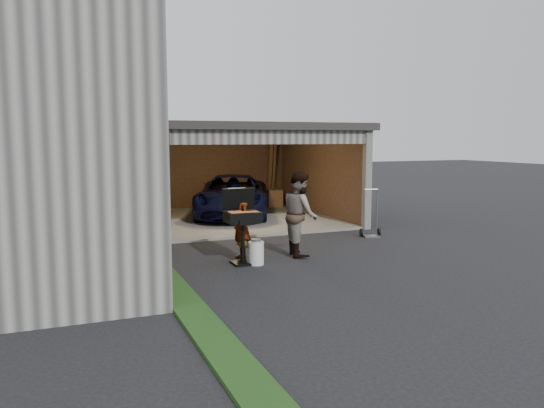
{
  "coord_description": "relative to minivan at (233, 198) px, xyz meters",
  "views": [
    {
      "loc": [
        -3.95,
        -8.85,
        2.49
      ],
      "look_at": [
        0.11,
        1.14,
        1.15
      ],
      "focal_mm": 35.0,
      "sensor_mm": 36.0,
      "label": 1
    }
  ],
  "objects": [
    {
      "name": "ground",
      "position": [
        -1.13,
        -6.9,
        -0.64
      ],
      "size": [
        80.0,
        80.0,
        0.0
      ],
      "primitive_type": "plane",
      "color": "black",
      "rests_on": "ground"
    },
    {
      "name": "man",
      "position": [
        -0.33,
        -5.65,
        0.26
      ],
      "size": [
        0.82,
        0.97,
        1.8
      ],
      "primitive_type": "imported",
      "rotation": [
        0.0,
        0.0,
        1.4
      ],
      "color": "#50271F",
      "rests_on": "ground"
    },
    {
      "name": "hand_truck",
      "position": [
        2.26,
        -4.39,
        -0.4
      ],
      "size": [
        0.54,
        0.47,
        1.23
      ],
      "rotation": [
        0.0,
        0.0,
        -0.27
      ],
      "color": "gray",
      "rests_on": "ground"
    },
    {
      "name": "bbq_grill",
      "position": [
        -1.73,
        -5.94,
        0.25
      ],
      "size": [
        0.67,
        0.59,
        1.5
      ],
      "color": "black",
      "rests_on": "ground"
    },
    {
      "name": "groundcover_strip",
      "position": [
        -3.38,
        -7.9,
        -0.61
      ],
      "size": [
        0.5,
        8.0,
        0.06
      ],
      "primitive_type": "cube",
      "color": "#193814",
      "rests_on": "ground"
    },
    {
      "name": "garage",
      "position": [
        -0.36,
        -0.11,
        1.23
      ],
      "size": [
        6.8,
        6.3,
        2.9
      ],
      "color": "#605E59",
      "rests_on": "ground"
    },
    {
      "name": "minivan",
      "position": [
        0.0,
        0.0,
        0.0
      ],
      "size": [
        3.65,
        5.07,
        1.28
      ],
      "primitive_type": "imported",
      "rotation": [
        0.0,
        0.0,
        -0.37
      ],
      "color": "black",
      "rests_on": "ground"
    },
    {
      "name": "propane_tank",
      "position": [
        -1.5,
        -6.11,
        -0.41
      ],
      "size": [
        0.35,
        0.35,
        0.46
      ],
      "primitive_type": "cylinder",
      "rotation": [
        0.0,
        0.0,
        -0.15
      ],
      "color": "white",
      "rests_on": "ground"
    },
    {
      "name": "plywood_panel",
      "position": [
        -3.53,
        -5.84,
        -0.14
      ],
      "size": [
        0.25,
        0.92,
        1.01
      ],
      "primitive_type": "cube",
      "rotation": [
        0.0,
        -0.21,
        0.0
      ],
      "color": "brown",
      "rests_on": "ground"
    },
    {
      "name": "woman",
      "position": [
        -1.64,
        -5.61,
        0.11
      ],
      "size": [
        0.36,
        0.55,
        1.5
      ],
      "primitive_type": "imported",
      "rotation": [
        0.0,
        0.0,
        -1.57
      ],
      "color": "#AEC4DB",
      "rests_on": "ground"
    }
  ]
}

